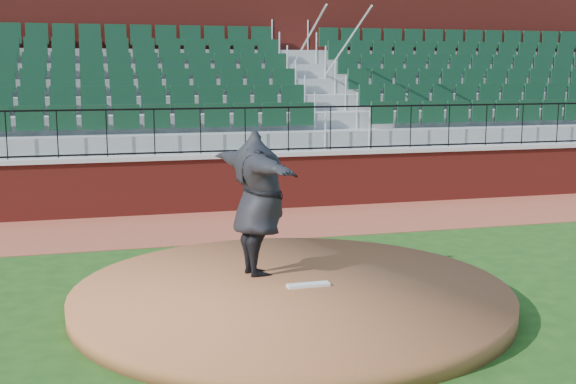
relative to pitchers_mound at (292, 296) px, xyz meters
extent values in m
plane|color=#1B4112|center=(0.34, -0.07, -0.12)|extent=(90.00, 90.00, 0.00)
cube|color=brown|center=(0.34, 5.33, -0.12)|extent=(34.00, 3.20, 0.01)
cube|color=maroon|center=(0.34, 6.93, 0.47)|extent=(34.00, 0.35, 1.20)
cube|color=#B7B7B7|center=(0.34, 6.93, 1.12)|extent=(34.00, 0.45, 0.10)
cube|color=maroon|center=(0.34, 12.46, 2.62)|extent=(34.00, 0.50, 5.50)
cylinder|color=brown|center=(0.00, 0.00, 0.00)|extent=(5.87, 5.87, 0.25)
cube|color=silver|center=(0.22, -0.04, 0.14)|extent=(0.59, 0.15, 0.04)
imported|color=black|center=(-0.29, 0.71, 1.15)|extent=(1.15, 2.61, 2.06)
camera|label=1|loc=(-2.55, -9.19, 3.00)|focal=45.85mm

